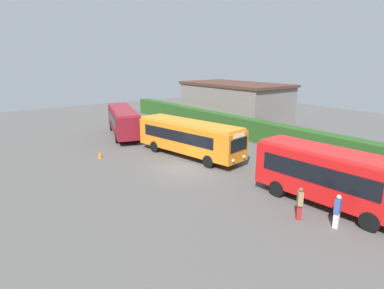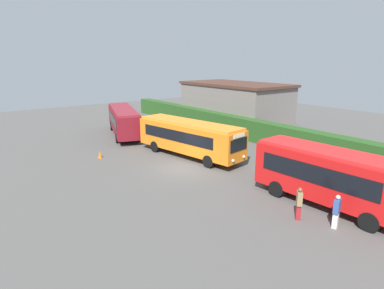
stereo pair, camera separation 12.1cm
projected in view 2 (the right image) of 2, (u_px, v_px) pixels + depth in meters
name	position (u px, v px, depth m)	size (l,w,h in m)	color
ground_plane	(182.00, 169.00, 24.80)	(79.69, 79.69, 0.00)	#514F4C
bus_maroon	(124.00, 120.00, 35.21)	(10.39, 5.44, 3.02)	maroon
bus_orange	(189.00, 136.00, 27.51)	(10.66, 4.18, 3.06)	orange
bus_red	(331.00, 175.00, 17.96)	(8.92, 2.82, 3.31)	red
person_left	(299.00, 203.00, 16.71)	(0.51, 0.52, 1.78)	maroon
person_center	(336.00, 211.00, 15.86)	(0.38, 0.51, 1.76)	silver
hedge_row	(276.00, 135.00, 30.93)	(51.85, 1.41, 2.17)	#254E1D
depot_building	(235.00, 104.00, 40.74)	(13.91, 7.41, 5.33)	slate
traffic_cone	(100.00, 155.00, 27.42)	(0.36, 0.36, 0.60)	orange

